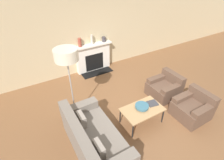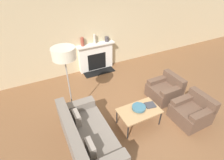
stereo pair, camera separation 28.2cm
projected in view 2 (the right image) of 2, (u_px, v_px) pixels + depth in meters
ground_plane at (144, 115)px, 4.65m from camera, size 18.00×18.00×0.00m
wall_back at (98, 29)px, 6.03m from camera, size 18.00×0.06×2.90m
fireplace at (96, 57)px, 6.38m from camera, size 1.38×0.59×1.02m
couch at (88, 139)px, 3.64m from camera, size 0.90×1.85×0.85m
armchair_near at (192, 112)px, 4.38m from camera, size 0.81×0.78×0.70m
armchair_far at (165, 90)px, 5.12m from camera, size 0.81×0.78×0.70m
coffee_table at (139, 111)px, 4.18m from camera, size 1.00×0.61×0.45m
bowl at (139, 108)px, 4.17m from camera, size 0.33×0.33×0.08m
book at (150, 105)px, 4.29m from camera, size 0.28×0.26×0.02m
floor_lamp at (64, 57)px, 3.72m from camera, size 0.52×0.52×1.92m
mantel_vase_left at (82, 42)px, 5.85m from camera, size 0.11×0.11×0.30m
mantel_vase_center_left at (95, 39)px, 6.00m from camera, size 0.09×0.09×0.33m
mantel_vase_center_right at (107, 39)px, 6.22m from camera, size 0.14×0.14×0.17m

